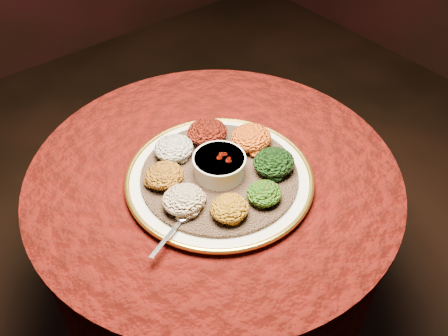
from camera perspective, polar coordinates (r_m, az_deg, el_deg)
table at (r=1.41m, az=-1.09°, el=-5.72°), size 0.96×0.96×0.73m
platter at (r=1.24m, az=-0.53°, el=-1.19°), size 0.60×0.60×0.02m
injera at (r=1.24m, az=-0.53°, el=-0.84°), size 0.46×0.46×0.01m
stew_bowl at (r=1.21m, az=-0.54°, el=0.39°), size 0.13×0.13×0.05m
spoon at (r=1.13m, az=-4.93°, el=-5.95°), size 0.14×0.07×0.01m
portion_ayib at (r=1.27m, az=-5.76°, el=2.28°), size 0.10×0.10×0.05m
portion_kitfo at (r=1.31m, az=-1.93°, el=4.13°), size 0.11×0.10×0.05m
portion_tikil at (r=1.30m, az=3.10°, el=3.48°), size 0.11×0.10×0.05m
portion_gomen at (r=1.23m, az=5.72°, el=0.67°), size 0.10×0.10×0.05m
portion_mixveg at (r=1.16m, az=4.60°, el=-2.90°), size 0.08×0.08×0.04m
portion_kik at (r=1.12m, az=0.64°, el=-4.61°), size 0.09×0.09×0.04m
portion_timatim at (r=1.14m, az=-4.64°, el=-3.59°), size 0.10×0.10×0.05m
portion_shiro at (r=1.20m, az=-6.84°, el=-0.83°), size 0.10×0.09×0.05m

